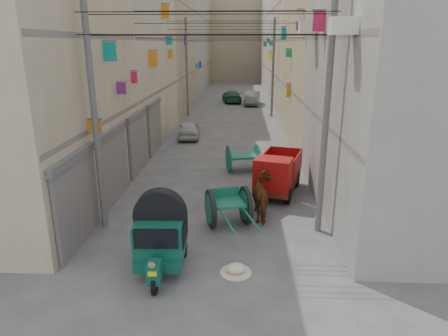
# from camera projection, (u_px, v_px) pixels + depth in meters

# --- Properties ---
(building_row_left) EXTENTS (8.00, 62.00, 14.00)m
(building_row_left) POSITION_uv_depth(u_px,v_px,m) (150.00, 38.00, 38.71)
(building_row_left) COLOR #C0AE92
(building_row_left) RESTS_ON ground
(building_row_right) EXTENTS (8.00, 62.00, 14.00)m
(building_row_right) POSITION_uv_depth(u_px,v_px,m) (315.00, 38.00, 38.05)
(building_row_right) COLOR gray
(building_row_right) RESTS_ON ground
(end_cap_building) EXTENTS (22.00, 10.00, 13.00)m
(end_cap_building) POSITION_uv_depth(u_px,v_px,m) (236.00, 41.00, 68.77)
(end_cap_building) COLOR #A0937E
(end_cap_building) RESTS_ON ground
(shutters_left) EXTENTS (0.18, 14.40, 2.88)m
(shutters_left) POSITION_uv_depth(u_px,v_px,m) (128.00, 151.00, 17.37)
(shutters_left) COLOR #505055
(shutters_left) RESTS_ON ground
(signboards) EXTENTS (8.22, 40.52, 5.67)m
(signboards) POSITION_uv_depth(u_px,v_px,m) (227.00, 82.00, 27.39)
(signboards) COLOR #0D918A
(signboards) RESTS_ON ground
(utility_poles) EXTENTS (7.40, 22.20, 8.00)m
(utility_poles) POSITION_uv_depth(u_px,v_px,m) (224.00, 80.00, 22.78)
(utility_poles) COLOR #565659
(utility_poles) RESTS_ON ground
(overhead_cables) EXTENTS (7.40, 22.52, 1.12)m
(overhead_cables) POSITION_uv_depth(u_px,v_px,m) (222.00, 26.00, 19.47)
(overhead_cables) COLOR black
(overhead_cables) RESTS_ON ground
(auto_rickshaw) EXTENTS (1.48, 2.50, 1.74)m
(auto_rickshaw) POSITION_uv_depth(u_px,v_px,m) (161.00, 233.00, 10.83)
(auto_rickshaw) COLOR black
(auto_rickshaw) RESTS_ON ground
(tonga_cart) EXTENTS (1.89, 3.12, 1.32)m
(tonga_cart) POSITION_uv_depth(u_px,v_px,m) (228.00, 206.00, 13.51)
(tonga_cart) COLOR black
(tonga_cart) RESTS_ON ground
(mini_truck) EXTENTS (2.25, 3.43, 1.78)m
(mini_truck) POSITION_uv_depth(u_px,v_px,m) (277.00, 176.00, 16.07)
(mini_truck) COLOR black
(mini_truck) RESTS_ON ground
(second_cart) EXTENTS (1.74, 1.61, 1.31)m
(second_cart) POSITION_uv_depth(u_px,v_px,m) (243.00, 157.00, 19.31)
(second_cart) COLOR #15604A
(second_cart) RESTS_ON ground
(feed_sack) EXTENTS (0.53, 0.43, 0.27)m
(feed_sack) POSITION_uv_depth(u_px,v_px,m) (236.00, 268.00, 10.81)
(feed_sack) COLOR beige
(feed_sack) RESTS_ON ground
(horse) EXTENTS (1.07, 1.95, 1.57)m
(horse) POSITION_uv_depth(u_px,v_px,m) (265.00, 196.00, 14.12)
(horse) COLOR maroon
(horse) RESTS_ON ground
(distant_car_white) EXTENTS (1.58, 3.39, 1.12)m
(distant_car_white) POSITION_uv_depth(u_px,v_px,m) (189.00, 130.00, 26.22)
(distant_car_white) COLOR beige
(distant_car_white) RESTS_ON ground
(distant_car_grey) EXTENTS (1.74, 4.14, 1.33)m
(distant_car_grey) POSITION_uv_depth(u_px,v_px,m) (252.00, 98.00, 40.52)
(distant_car_grey) COLOR #4E5351
(distant_car_grey) RESTS_ON ground
(distant_car_green) EXTENTS (2.32, 4.47, 1.24)m
(distant_car_green) POSITION_uv_depth(u_px,v_px,m) (232.00, 96.00, 42.45)
(distant_car_green) COLOR #1E5836
(distant_car_green) RESTS_ON ground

